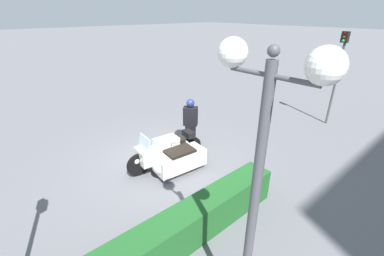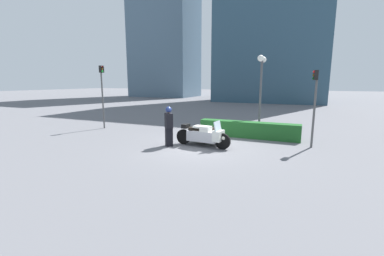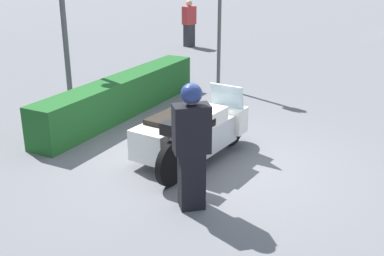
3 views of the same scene
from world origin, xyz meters
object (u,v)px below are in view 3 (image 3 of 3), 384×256
object	(u,v)px
police_motorcycle	(191,132)
officer_rider	(191,144)
traffic_light_near	(220,1)
pedestrian_bystander	(189,24)
hedge_bush_curbside	(122,96)

from	to	relation	value
police_motorcycle	officer_rider	size ratio (longest dim) A/B	1.48
police_motorcycle	traffic_light_near	bearing A→B (deg)	24.17
traffic_light_near	pedestrian_bystander	bearing A→B (deg)	-157.70
officer_rider	traffic_light_near	distance (m)	6.20
traffic_light_near	pedestrian_bystander	world-z (taller)	traffic_light_near
police_motorcycle	pedestrian_bystander	world-z (taller)	pedestrian_bystander
police_motorcycle	officer_rider	world-z (taller)	officer_rider
officer_rider	police_motorcycle	bearing A→B (deg)	168.03
police_motorcycle	hedge_bush_curbside	bearing A→B (deg)	64.89
officer_rider	pedestrian_bystander	bearing A→B (deg)	167.91
traffic_light_near	pedestrian_bystander	distance (m)	5.84
officer_rider	traffic_light_near	xyz separation A→B (m)	(5.66, 2.21, 1.23)
hedge_bush_curbside	police_motorcycle	bearing A→B (deg)	-120.40
officer_rider	traffic_light_near	size ratio (longest dim) A/B	0.53
officer_rider	hedge_bush_curbside	size ratio (longest dim) A/B	0.35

